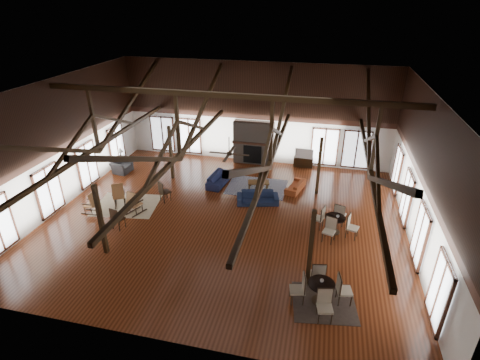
% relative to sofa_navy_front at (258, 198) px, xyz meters
% --- Properties ---
extents(floor, '(16.00, 16.00, 0.00)m').
position_rel_sofa_navy_front_xyz_m(floor, '(-1.19, -1.77, -0.30)').
color(floor, '#632B14').
rests_on(floor, ground).
extents(ceiling, '(16.00, 14.00, 0.02)m').
position_rel_sofa_navy_front_xyz_m(ceiling, '(-1.19, -1.77, 5.70)').
color(ceiling, black).
rests_on(ceiling, wall_back).
extents(wall_back, '(16.00, 0.02, 6.00)m').
position_rel_sofa_navy_front_xyz_m(wall_back, '(-1.19, 5.23, 2.70)').
color(wall_back, silver).
rests_on(wall_back, floor).
extents(wall_front, '(16.00, 0.02, 6.00)m').
position_rel_sofa_navy_front_xyz_m(wall_front, '(-1.19, -8.77, 2.70)').
color(wall_front, silver).
rests_on(wall_front, floor).
extents(wall_left, '(0.02, 14.00, 6.00)m').
position_rel_sofa_navy_front_xyz_m(wall_left, '(-9.19, -1.77, 2.70)').
color(wall_left, silver).
rests_on(wall_left, floor).
extents(wall_right, '(0.02, 14.00, 6.00)m').
position_rel_sofa_navy_front_xyz_m(wall_right, '(6.81, -1.77, 2.70)').
color(wall_right, silver).
rests_on(wall_right, floor).
extents(roof_truss, '(15.60, 14.07, 3.14)m').
position_rel_sofa_navy_front_xyz_m(roof_truss, '(-1.19, -1.77, 3.73)').
color(roof_truss, '#31200D').
rests_on(roof_truss, wall_back).
extents(post_grid, '(8.16, 7.16, 3.05)m').
position_rel_sofa_navy_front_xyz_m(post_grid, '(-1.19, -1.77, 1.23)').
color(post_grid, '#31200D').
rests_on(post_grid, floor).
extents(fireplace, '(2.50, 0.69, 2.60)m').
position_rel_sofa_navy_front_xyz_m(fireplace, '(-1.19, 4.90, 0.99)').
color(fireplace, '#665A4D').
rests_on(fireplace, floor).
extents(ceiling_fan, '(1.60, 1.60, 0.75)m').
position_rel_sofa_navy_front_xyz_m(ceiling_fan, '(-0.69, -2.77, 3.43)').
color(ceiling_fan, black).
rests_on(ceiling_fan, roof_truss).
extents(sofa_navy_front, '(2.18, 1.27, 0.60)m').
position_rel_sofa_navy_front_xyz_m(sofa_navy_front, '(0.00, 0.00, 0.00)').
color(sofa_navy_front, '#151F3C').
rests_on(sofa_navy_front, floor).
extents(sofa_navy_left, '(2.10, 1.02, 0.59)m').
position_rel_sofa_navy_front_xyz_m(sofa_navy_left, '(-2.44, 1.64, -0.00)').
color(sofa_navy_left, '#161B3E').
rests_on(sofa_navy_left, floor).
extents(sofa_orange, '(1.77, 1.05, 0.48)m').
position_rel_sofa_navy_front_xyz_m(sofa_orange, '(1.69, 1.84, -0.06)').
color(sofa_orange, '#99411D').
rests_on(sofa_orange, floor).
extents(coffee_table, '(1.20, 0.79, 0.42)m').
position_rel_sofa_navy_front_xyz_m(coffee_table, '(-0.24, 1.51, 0.07)').
color(coffee_table, brown).
rests_on(coffee_table, floor).
extents(vase, '(0.21, 0.21, 0.18)m').
position_rel_sofa_navy_front_xyz_m(vase, '(-0.18, 1.58, 0.22)').
color(vase, '#B2B2B2').
rests_on(vase, coffee_table).
extents(armchair, '(1.15, 1.03, 0.68)m').
position_rel_sofa_navy_front_xyz_m(armchair, '(-8.39, 1.81, 0.04)').
color(armchair, '#2C2C2F').
rests_on(armchair, floor).
extents(side_table_lamp, '(0.47, 0.47, 1.20)m').
position_rel_sofa_navy_front_xyz_m(side_table_lamp, '(-8.79, 2.55, 0.15)').
color(side_table_lamp, black).
rests_on(side_table_lamp, floor).
extents(rocking_chair_a, '(0.89, 1.07, 1.22)m').
position_rel_sofa_navy_front_xyz_m(rocking_chair_a, '(-6.56, -1.74, 0.27)').
color(rocking_chair_a, '#986439').
rests_on(rocking_chair_a, floor).
extents(rocking_chair_b, '(0.78, 1.03, 1.18)m').
position_rel_sofa_navy_front_xyz_m(rocking_chair_b, '(-5.50, -2.29, 0.26)').
color(rocking_chair_b, '#986439').
rests_on(rocking_chair_b, floor).
extents(rocking_chair_c, '(0.83, 0.47, 1.06)m').
position_rel_sofa_navy_front_xyz_m(rocking_chair_c, '(-7.46, -2.68, 0.20)').
color(rocking_chair_c, '#986439').
rests_on(rocking_chair_c, floor).
extents(side_chair_a, '(0.65, 0.65, 1.10)m').
position_rel_sofa_navy_front_xyz_m(side_chair_a, '(-4.61, -0.88, 0.34)').
color(side_chair_a, black).
rests_on(side_chair_a, floor).
extents(side_chair_b, '(0.55, 0.55, 1.08)m').
position_rel_sofa_navy_front_xyz_m(side_chair_b, '(-5.59, -3.67, 0.33)').
color(side_chair_b, black).
rests_on(side_chair_b, floor).
extents(cafe_table_near, '(2.13, 2.13, 1.09)m').
position_rel_sofa_navy_front_xyz_m(cafe_table_near, '(3.28, -6.07, 0.24)').
color(cafe_table_near, black).
rests_on(cafe_table_near, floor).
extents(cafe_table_far, '(2.07, 2.07, 1.06)m').
position_rel_sofa_navy_front_xyz_m(cafe_table_far, '(3.71, -1.75, 0.23)').
color(cafe_table_far, black).
rests_on(cafe_table_far, floor).
extents(cup_near, '(0.15, 0.15, 0.10)m').
position_rel_sofa_navy_front_xyz_m(cup_near, '(3.28, -6.00, 0.53)').
color(cup_near, '#B2B2B2').
rests_on(cup_near, cafe_table_near).
extents(cup_far, '(0.15, 0.15, 0.10)m').
position_rel_sofa_navy_front_xyz_m(cup_far, '(3.80, -1.75, 0.52)').
color(cup_far, '#B2B2B2').
rests_on(cup_far, cafe_table_far).
extents(tv_console, '(1.13, 0.42, 0.57)m').
position_rel_sofa_navy_front_xyz_m(tv_console, '(1.86, 4.98, -0.02)').
color(tv_console, black).
rests_on(tv_console, floor).
extents(television, '(1.07, 0.22, 0.61)m').
position_rel_sofa_navy_front_xyz_m(television, '(1.88, 4.98, 0.57)').
color(television, '#B2B2B2').
rests_on(television, tv_console).
extents(rug_tan, '(3.25, 2.71, 0.01)m').
position_rel_sofa_navy_front_xyz_m(rug_tan, '(-6.24, -1.66, -0.29)').
color(rug_tan, '#C5AC89').
rests_on(rug_tan, floor).
extents(rug_navy, '(3.12, 2.35, 0.01)m').
position_rel_sofa_navy_front_xyz_m(rug_navy, '(-0.36, 1.69, -0.29)').
color(rug_navy, '#1B224C').
rests_on(rug_navy, floor).
extents(rug_dark, '(2.33, 2.17, 0.01)m').
position_rel_sofa_navy_front_xyz_m(rug_dark, '(3.43, -6.10, -0.29)').
color(rug_dark, black).
rests_on(rug_dark, floor).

